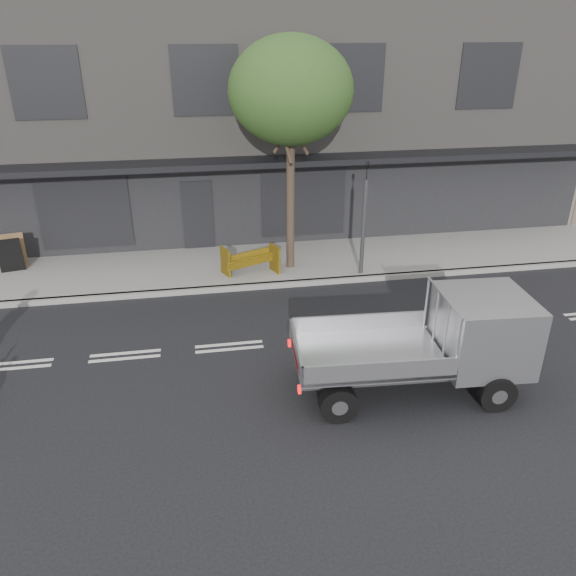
# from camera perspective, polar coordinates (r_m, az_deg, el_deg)

# --- Properties ---
(ground) EXTENTS (80.00, 80.00, 0.00)m
(ground) POSITION_cam_1_polar(r_m,az_deg,el_deg) (13.44, -5.98, -5.97)
(ground) COLOR black
(ground) RESTS_ON ground
(sidewalk) EXTENTS (32.00, 3.20, 0.15)m
(sidewalk) POSITION_cam_1_polar(r_m,az_deg,el_deg) (17.60, -7.12, 2.14)
(sidewalk) COLOR gray
(sidewalk) RESTS_ON ground
(kerb) EXTENTS (32.00, 0.20, 0.15)m
(kerb) POSITION_cam_1_polar(r_m,az_deg,el_deg) (16.14, -6.81, -0.07)
(kerb) COLOR gray
(kerb) RESTS_ON ground
(building_main) EXTENTS (26.00, 10.00, 8.00)m
(building_main) POSITION_cam_1_polar(r_m,az_deg,el_deg) (22.98, -8.63, 17.72)
(building_main) COLOR slate
(building_main) RESTS_ON ground
(street_tree) EXTENTS (3.40, 3.40, 6.74)m
(street_tree) POSITION_cam_1_polar(r_m,az_deg,el_deg) (16.01, 0.27, 19.34)
(street_tree) COLOR #382B21
(street_tree) RESTS_ON ground
(traffic_light_pole) EXTENTS (0.12, 0.12, 3.50)m
(traffic_light_pole) POSITION_cam_1_polar(r_m,az_deg,el_deg) (16.45, 7.68, 6.32)
(traffic_light_pole) COLOR #2D2D30
(traffic_light_pole) RESTS_ON ground
(flatbed_ute) EXTENTS (4.78, 2.19, 2.17)m
(flatbed_ute) POSITION_cam_1_polar(r_m,az_deg,el_deg) (11.92, 17.27, -4.59)
(flatbed_ute) COLOR black
(flatbed_ute) RESTS_ON ground
(construction_barrier) EXTENTS (1.70, 1.21, 0.88)m
(construction_barrier) POSITION_cam_1_polar(r_m,az_deg,el_deg) (16.49, -3.78, 2.60)
(construction_barrier) COLOR #D59B0B
(construction_barrier) RESTS_ON sidewalk
(sandwich_board) EXTENTS (0.77, 0.59, 1.09)m
(sandwich_board) POSITION_cam_1_polar(r_m,az_deg,el_deg) (18.62, -26.39, 2.98)
(sandwich_board) COLOR black
(sandwich_board) RESTS_ON sidewalk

